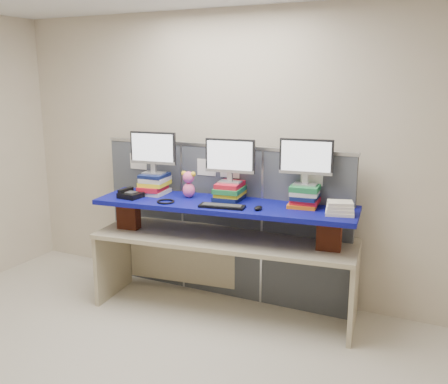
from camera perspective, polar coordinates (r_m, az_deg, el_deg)
The scene contains 18 objects.
room at distance 3.32m, azimuth -13.84°, elevation -0.58°, with size 5.00×4.00×2.80m.
cubicle_partition at distance 4.93m, azimuth -0.26°, elevation -3.32°, with size 2.60×0.06×1.53m.
desk at distance 4.63m, azimuth -0.00°, elevation -6.87°, with size 2.47×0.98×0.73m.
brick_pier_left at distance 4.88m, azimuth -10.85°, elevation -2.54°, with size 0.20×0.11×0.28m, color maroon.
brick_pier_right at distance 4.29m, azimuth 11.94°, elevation -4.74°, with size 0.20×0.11×0.28m, color maroon.
blue_board at distance 4.50m, azimuth -0.00°, elevation -1.51°, with size 2.37×0.59×0.04m, color #090D77.
book_stack_left at distance 4.86m, azimuth -7.95°, elevation 0.94°, with size 0.28×0.33×0.20m.
book_stack_center at distance 4.58m, azimuth 0.64°, elevation 0.07°, with size 0.27×0.33×0.16m.
book_stack_right at distance 4.41m, azimuth 9.25°, elevation -0.43°, with size 0.29×0.32×0.19m.
monitor_left at distance 4.81m, azimuth -8.11°, elevation 4.76°, with size 0.46×0.15×0.40m.
monitor_center at distance 4.52m, azimuth 0.69°, elevation 3.90°, with size 0.46×0.15×0.40m.
monitor_right at distance 4.35m, azimuth 9.36°, elevation 3.73°, with size 0.46×0.15×0.40m.
keyboard at distance 4.33m, azimuth -0.24°, elevation -1.63°, with size 0.42×0.20×0.03m.
mouse at distance 4.26m, azimuth 3.93°, elevation -1.83°, with size 0.06×0.11×0.04m, color black.
desk_phone at distance 4.76m, azimuth -10.69°, elevation -0.28°, with size 0.21×0.19×0.08m.
headset at distance 4.53m, azimuth -6.68°, elevation -1.08°, with size 0.16×0.16×0.02m, color black.
plush_toy at distance 4.68m, azimuth -4.06°, elevation 0.91°, with size 0.15×0.11×0.25m.
binder_stack at distance 4.21m, azimuth 13.12°, elevation -1.83°, with size 0.27×0.23×0.11m.
Camera 1 is at (2.07, -2.48, 2.16)m, focal length 40.00 mm.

